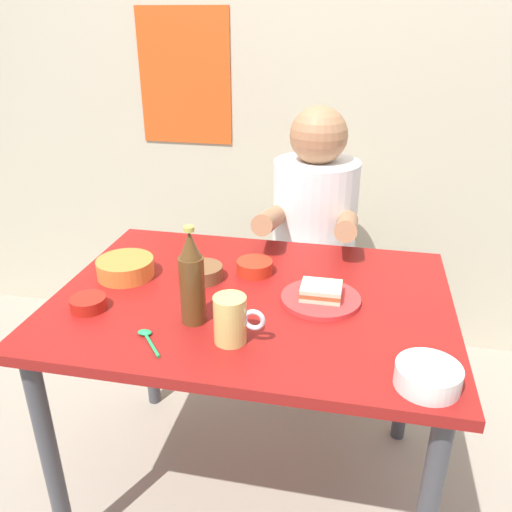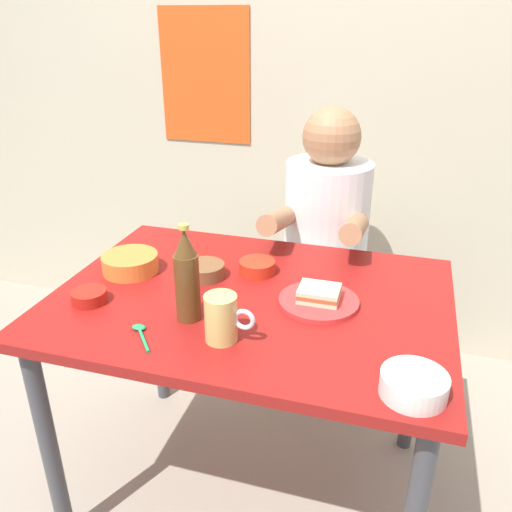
{
  "view_description": "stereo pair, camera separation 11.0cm",
  "coord_description": "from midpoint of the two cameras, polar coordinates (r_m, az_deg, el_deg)",
  "views": [
    {
      "loc": [
        0.27,
        -1.26,
        1.46
      ],
      "look_at": [
        0.0,
        0.05,
        0.84
      ],
      "focal_mm": 36.69,
      "sensor_mm": 36.0,
      "label": 1
    },
    {
      "loc": [
        0.38,
        -1.23,
        1.46
      ],
      "look_at": [
        0.0,
        0.05,
        0.84
      ],
      "focal_mm": 36.69,
      "sensor_mm": 36.0,
      "label": 2
    }
  ],
  "objects": [
    {
      "name": "sauce_bowl_chili",
      "position": [
        1.59,
        2.1,
        -1.17
      ],
      "size": [
        0.11,
        0.11,
        0.04
      ],
      "color": "red",
      "rests_on": "dining_table"
    },
    {
      "name": "person_seated",
      "position": [
        2.0,
        9.26,
        4.24
      ],
      "size": [
        0.33,
        0.56,
        0.72
      ],
      "color": "white",
      "rests_on": "stool"
    },
    {
      "name": "sambal_bowl_red",
      "position": [
        1.49,
        -15.74,
        -4.24
      ],
      "size": [
        0.1,
        0.1,
        0.03
      ],
      "color": "#B21E14",
      "rests_on": "dining_table"
    },
    {
      "name": "condiment_bowl_brown",
      "position": [
        1.57,
        -3.63,
        -1.56
      ],
      "size": [
        0.12,
        0.12,
        0.04
      ],
      "color": "brown",
      "rests_on": "dining_table"
    },
    {
      "name": "beer_bottle",
      "position": [
        1.32,
        -5.19,
        -2.38
      ],
      "size": [
        0.06,
        0.06,
        0.26
      ],
      "color": "#593819",
      "rests_on": "dining_table"
    },
    {
      "name": "beer_mug",
      "position": [
        1.26,
        -1.21,
        -6.84
      ],
      "size": [
        0.13,
        0.08,
        0.12
      ],
      "color": "#D1BC66",
      "rests_on": "dining_table"
    },
    {
      "name": "sandwich",
      "position": [
        1.44,
        9.09,
        -4.09
      ],
      "size": [
        0.11,
        0.09,
        0.04
      ],
      "color": "beige",
      "rests_on": "plate_orange"
    },
    {
      "name": "stool",
      "position": [
        2.19,
        8.56,
        -5.91
      ],
      "size": [
        0.34,
        0.34,
        0.45
      ],
      "color": "#4C4C51",
      "rests_on": "ground"
    },
    {
      "name": "soup_bowl_orange",
      "position": [
        1.63,
        -11.69,
        -0.7
      ],
      "size": [
        0.17,
        0.17,
        0.05
      ],
      "color": "orange",
      "rests_on": "dining_table"
    },
    {
      "name": "wall_back",
      "position": [
        2.32,
        8.93,
        20.66
      ],
      "size": [
        4.4,
        0.09,
        2.6
      ],
      "color": "#BCB299",
      "rests_on": "ground"
    },
    {
      "name": "dining_table",
      "position": [
        1.52,
        1.55,
        -7.41
      ],
      "size": [
        1.1,
        0.8,
        0.74
      ],
      "color": "maroon",
      "rests_on": "ground"
    },
    {
      "name": "ground_plane",
      "position": [
        1.95,
        1.31,
        -23.71
      ],
      "size": [
        6.0,
        6.0,
        0.0
      ],
      "primitive_type": "plane",
      "color": "gray"
    },
    {
      "name": "rice_bowl_white",
      "position": [
        1.17,
        19.51,
        -13.08
      ],
      "size": [
        0.14,
        0.14,
        0.05
      ],
      "color": "silver",
      "rests_on": "dining_table"
    },
    {
      "name": "spoon",
      "position": [
        1.33,
        -10.13,
        -8.22
      ],
      "size": [
        0.09,
        0.1,
        0.01
      ],
      "color": "#26A559",
      "rests_on": "dining_table"
    },
    {
      "name": "plate_orange",
      "position": [
        1.45,
        9.02,
        -4.96
      ],
      "size": [
        0.22,
        0.22,
        0.01
      ],
      "primitive_type": "cylinder",
      "color": "red",
      "rests_on": "dining_table"
    }
  ]
}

